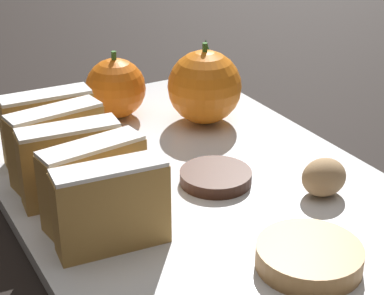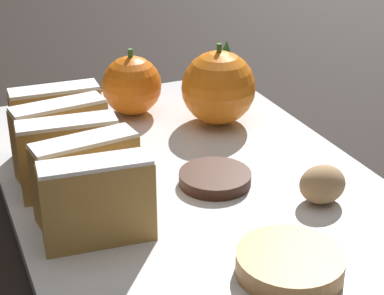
{
  "view_description": "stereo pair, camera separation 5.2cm",
  "coord_description": "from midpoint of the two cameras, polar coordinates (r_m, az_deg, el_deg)",
  "views": [
    {
      "loc": [
        -0.23,
        -0.41,
        0.27
      ],
      "look_at": [
        0.0,
        0.0,
        0.04
      ],
      "focal_mm": 60.0,
      "sensor_mm": 36.0,
      "label": 1
    },
    {
      "loc": [
        -0.18,
        -0.43,
        0.27
      ],
      "look_at": [
        0.0,
        0.0,
        0.04
      ],
      "focal_mm": 60.0,
      "sensor_mm": 36.0,
      "label": 2
    }
  ],
  "objects": [
    {
      "name": "ground_plane",
      "position": [
        0.54,
        -2.76,
        -4.07
      ],
      "size": [
        6.0,
        6.0,
        0.0
      ],
      "primitive_type": "plane",
      "color": "black"
    },
    {
      "name": "serving_platter",
      "position": [
        0.54,
        -2.78,
        -3.52
      ],
      "size": [
        0.3,
        0.46,
        0.01
      ],
      "color": "silver",
      "rests_on": "ground_plane"
    },
    {
      "name": "stollen_slice_front",
      "position": [
        0.44,
        -10.54,
        -5.32
      ],
      "size": [
        0.08,
        0.03,
        0.06
      ],
      "color": "#B28442",
      "rests_on": "serving_platter"
    },
    {
      "name": "stollen_slice_second",
      "position": [
        0.47,
        -11.85,
        -3.19
      ],
      "size": [
        0.08,
        0.03,
        0.06
      ],
      "color": "#B28442",
      "rests_on": "serving_platter"
    },
    {
      "name": "stollen_slice_third",
      "position": [
        0.51,
        -13.63,
        -1.47
      ],
      "size": [
        0.08,
        0.03,
        0.06
      ],
      "color": "#B28442",
      "rests_on": "serving_platter"
    },
    {
      "name": "stollen_slice_fourth",
      "position": [
        0.54,
        -14.65,
        0.16
      ],
      "size": [
        0.08,
        0.03,
        0.06
      ],
      "color": "#B28442",
      "rests_on": "serving_platter"
    },
    {
      "name": "stollen_slice_fifth",
      "position": [
        0.57,
        -15.22,
        1.68
      ],
      "size": [
        0.08,
        0.03,
        0.06
      ],
      "color": "#B28442",
      "rests_on": "serving_platter"
    },
    {
      "name": "orange_near",
      "position": [
        0.63,
        -1.25,
        5.36
      ],
      "size": [
        0.07,
        0.07,
        0.08
      ],
      "color": "orange",
      "rests_on": "serving_platter"
    },
    {
      "name": "orange_far",
      "position": [
        0.65,
        -8.83,
        5.24
      ],
      "size": [
        0.06,
        0.06,
        0.07
      ],
      "color": "orange",
      "rests_on": "serving_platter"
    },
    {
      "name": "walnut",
      "position": [
        0.51,
        8.82,
        -2.7
      ],
      "size": [
        0.04,
        0.03,
        0.03
      ],
      "color": "tan",
      "rests_on": "serving_platter"
    },
    {
      "name": "chocolate_cookie",
      "position": [
        0.53,
        -0.7,
        -2.7
      ],
      "size": [
        0.06,
        0.06,
        0.01
      ],
      "color": "#381E14",
      "rests_on": "serving_platter"
    },
    {
      "name": "gingerbread_cookie",
      "position": [
        0.43,
        6.95,
        -9.71
      ],
      "size": [
        0.07,
        0.07,
        0.02
      ],
      "color": "#B27F47",
      "rests_on": "serving_platter"
    },
    {
      "name": "evergreen_sprig",
      "position": [
        0.71,
        -0.91,
        7.17
      ],
      "size": [
        0.04,
        0.04,
        0.06
      ],
      "color": "#23662D",
      "rests_on": "serving_platter"
    }
  ]
}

